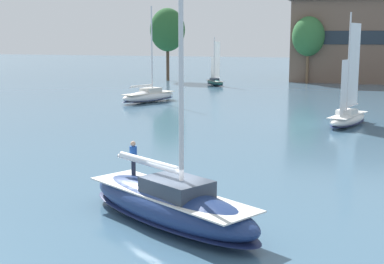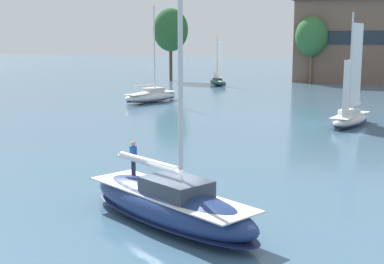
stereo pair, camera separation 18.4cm
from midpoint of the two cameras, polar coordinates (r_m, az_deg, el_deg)
name	(u,v)px [view 2 (the right image)]	position (r m, az deg, el deg)	size (l,w,h in m)	color
ground_plane	(169,223)	(23.04, -2.25, -9.71)	(400.00, 400.00, 0.00)	#42667F
tree_shore_left	(171,30)	(99.57, -2.24, 10.82)	(6.40, 6.40, 13.18)	#4C3828
tree_shore_center	(312,37)	(96.02, 12.69, 9.91)	(5.58, 5.58, 11.48)	brown
sailboat_main	(169,202)	(22.73, -2.23, -7.52)	(10.05, 7.24, 13.66)	navy
sailboat_moored_mid_channel	(218,81)	(89.05, 2.85, 5.42)	(4.86, 5.49, 7.93)	#194C47
sailboat_moored_far_slip	(151,96)	(65.92, -4.29, 3.88)	(5.37, 8.69, 11.59)	silver
sailboat_moored_outer_mooring	(350,117)	(49.92, 16.62, 1.58)	(3.92, 7.53, 9.98)	white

